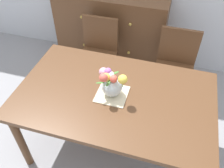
{
  "coord_description": "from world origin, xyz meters",
  "views": [
    {
      "loc": [
        0.38,
        -1.34,
        2.19
      ],
      "look_at": [
        -0.02,
        -0.02,
        0.88
      ],
      "focal_mm": 38.61,
      "sensor_mm": 36.0,
      "label": 1
    }
  ],
  "objects_px": {
    "chair_right": "(175,64)",
    "flower_vase": "(111,83)",
    "dresser": "(111,31)",
    "dining_table": "(115,101)",
    "chair_left": "(98,50)"
  },
  "relations": [
    {
      "from": "chair_left",
      "to": "dresser",
      "type": "relative_size",
      "value": 0.64
    },
    {
      "from": "chair_left",
      "to": "chair_right",
      "type": "relative_size",
      "value": 1.0
    },
    {
      "from": "dining_table",
      "to": "chair_left",
      "type": "xyz_separation_m",
      "value": [
        -0.45,
        0.85,
        -0.15
      ]
    },
    {
      "from": "chair_right",
      "to": "flower_vase",
      "type": "height_order",
      "value": "flower_vase"
    },
    {
      "from": "chair_left",
      "to": "dresser",
      "type": "bearing_deg",
      "value": -92.16
    },
    {
      "from": "dining_table",
      "to": "flower_vase",
      "type": "bearing_deg",
      "value": -142.75
    },
    {
      "from": "dresser",
      "to": "flower_vase",
      "type": "relative_size",
      "value": 5.36
    },
    {
      "from": "chair_left",
      "to": "flower_vase",
      "type": "distance_m",
      "value": 1.03
    },
    {
      "from": "chair_right",
      "to": "dresser",
      "type": "bearing_deg",
      "value": -28.57
    },
    {
      "from": "dresser",
      "to": "flower_vase",
      "type": "xyz_separation_m",
      "value": [
        0.41,
        -1.35,
        0.39
      ]
    },
    {
      "from": "chair_left",
      "to": "dresser",
      "type": "distance_m",
      "value": 0.48
    },
    {
      "from": "dining_table",
      "to": "dresser",
      "type": "bearing_deg",
      "value": 107.99
    },
    {
      "from": "dresser",
      "to": "chair_left",
      "type": "bearing_deg",
      "value": -92.16
    },
    {
      "from": "chair_right",
      "to": "chair_left",
      "type": "bearing_deg",
      "value": 0.0
    },
    {
      "from": "dining_table",
      "to": "chair_right",
      "type": "bearing_deg",
      "value": 62.1
    }
  ]
}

